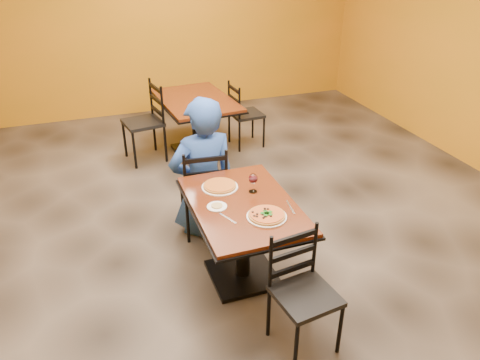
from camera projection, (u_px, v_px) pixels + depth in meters
name	position (u px, v px, depth m)	size (l,w,h in m)	color
floor	(225.00, 244.00, 4.51)	(7.00, 8.00, 0.01)	black
wall_back	(143.00, 17.00, 7.12)	(7.00, 0.01, 3.00)	#C87916
table_main	(243.00, 223.00, 3.83)	(0.83, 1.23, 0.75)	#591F0E
table_second	(196.00, 113.00, 6.13)	(1.01, 1.40, 0.75)	#591F0E
chair_main_near	(306.00, 297.00, 3.22)	(0.40, 0.40, 0.89)	black
chair_main_far	(203.00, 188.00, 4.52)	(0.42, 0.42, 0.94)	black
chair_second_left	(143.00, 123.00, 5.95)	(0.46, 0.46, 1.01)	black
chair_second_right	(246.00, 114.00, 6.39)	(0.40, 0.40, 0.90)	black
diner	(203.00, 167.00, 4.44)	(0.67, 0.44, 1.38)	navy
plate_main	(267.00, 217.00, 3.55)	(0.31, 0.31, 0.01)	white
pizza_main	(267.00, 215.00, 3.54)	(0.28, 0.28, 0.02)	maroon
plate_far	(220.00, 187.00, 3.96)	(0.31, 0.31, 0.01)	white
pizza_far	(220.00, 185.00, 3.95)	(0.28, 0.28, 0.02)	#BA7F23
side_plate	(217.00, 207.00, 3.68)	(0.16, 0.16, 0.01)	white
dip	(217.00, 206.00, 3.67)	(0.09, 0.09, 0.01)	#A78B51
wine_glass	(253.00, 182.00, 3.86)	(0.08, 0.08, 0.18)	white
fork	(228.00, 218.00, 3.53)	(0.01, 0.19, 0.00)	silver
knife	(290.00, 207.00, 3.68)	(0.01, 0.21, 0.00)	silver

